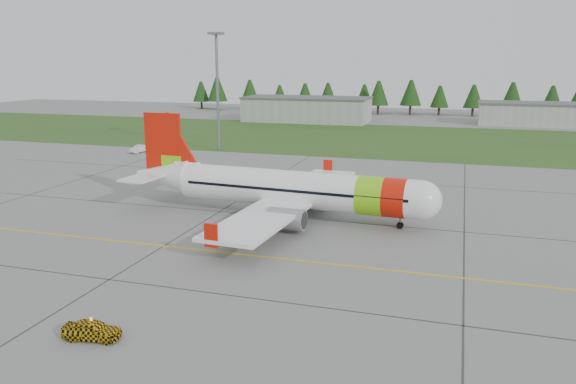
% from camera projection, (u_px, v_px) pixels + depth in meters
% --- Properties ---
extents(ground, '(320.00, 320.00, 0.00)m').
position_uv_depth(ground, '(305.00, 305.00, 37.02)').
color(ground, gray).
rests_on(ground, ground).
extents(aircraft, '(33.70, 31.10, 10.20)m').
position_uv_depth(aircraft, '(289.00, 189.00, 57.22)').
color(aircraft, white).
rests_on(aircraft, ground).
extents(follow_me_car, '(1.36, 1.53, 3.39)m').
position_uv_depth(follow_me_car, '(90.00, 312.00, 32.19)').
color(follow_me_car, yellow).
rests_on(follow_me_car, ground).
extents(service_van, '(1.62, 1.56, 4.00)m').
position_uv_depth(service_van, '(139.00, 141.00, 97.63)').
color(service_van, silver).
rests_on(service_van, ground).
extents(grass_strip, '(320.00, 50.00, 0.03)m').
position_uv_depth(grass_strip, '(413.00, 140.00, 113.27)').
color(grass_strip, '#30561E').
rests_on(grass_strip, ground).
extents(taxi_guideline, '(120.00, 0.25, 0.02)m').
position_uv_depth(taxi_guideline, '(332.00, 264.00, 44.46)').
color(taxi_guideline, gold).
rests_on(taxi_guideline, ground).
extents(hangar_west, '(32.00, 14.00, 6.00)m').
position_uv_depth(hangar_west, '(307.00, 110.00, 147.24)').
color(hangar_west, '#A8A8A3').
rests_on(hangar_west, ground).
extents(hangar_east, '(24.00, 12.00, 5.20)m').
position_uv_depth(hangar_east, '(529.00, 115.00, 138.95)').
color(hangar_east, '#A8A8A3').
rests_on(hangar_east, ground).
extents(floodlight_mast, '(0.50, 0.50, 20.00)m').
position_uv_depth(floodlight_mast, '(218.00, 94.00, 97.86)').
color(floodlight_mast, slate).
rests_on(floodlight_mast, ground).
extents(treeline, '(160.00, 8.00, 10.00)m').
position_uv_depth(treeline, '(431.00, 98.00, 164.19)').
color(treeline, '#1C3F14').
rests_on(treeline, ground).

